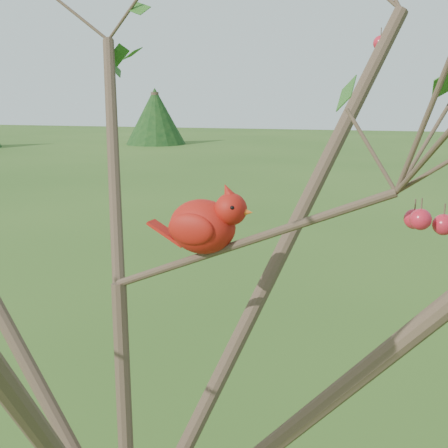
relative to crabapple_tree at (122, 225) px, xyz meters
name	(u,v)px	position (x,y,z in m)	size (l,w,h in m)	color
crabapple_tree	(122,225)	(0.00, 0.00, 0.00)	(2.35, 2.05, 2.95)	#3E2D21
cardinal	(206,224)	(0.14, 0.11, -0.01)	(0.24, 0.13, 0.17)	red
distant_trees	(361,119)	(-0.38, 24.98, -0.75)	(37.32, 8.72, 3.09)	#3E2D21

